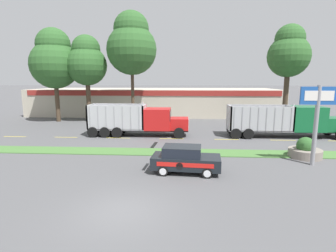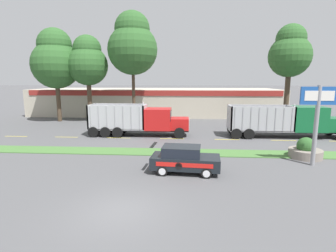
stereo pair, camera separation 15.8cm
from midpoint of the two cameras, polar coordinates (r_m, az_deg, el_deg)
ground_plane at (r=12.36m, az=-10.31°, el=-17.73°), size 600.00×600.00×0.00m
grass_verge at (r=21.25m, az=-4.11°, el=-5.62°), size 120.00×2.11×0.06m
centre_line_2 at (r=31.30m, az=-30.51°, el=-1.99°), size 2.40×0.14×0.01m
centre_line_3 at (r=28.64m, az=-21.51°, el=-2.29°), size 2.40×0.14×0.01m
centre_line_4 at (r=26.82m, az=-10.98°, el=-2.56°), size 2.40×0.14×0.01m
centre_line_5 at (r=26.00m, az=0.63°, el=-2.77°), size 2.40×0.14×0.01m
centre_line_6 at (r=26.30m, az=12.48°, el=-2.86°), size 2.40×0.14×0.01m
centre_line_7 at (r=27.66m, az=23.61°, el=-2.84°), size 2.40×0.14×0.01m
dump_truck_lead at (r=27.33m, az=-4.93°, el=1.03°), size 10.33×2.76×3.58m
dump_truck_mid at (r=29.53m, az=26.28°, el=0.91°), size 11.99×2.77×3.43m
rally_car at (r=16.52m, az=3.42°, el=-7.19°), size 4.38×2.18×1.71m
store_sign_post at (r=19.88m, az=29.53°, el=2.99°), size 2.33×0.28×5.41m
stone_planter at (r=22.18m, az=27.51°, el=-4.71°), size 2.36×2.36×1.55m
store_building_backdrop at (r=45.57m, az=-2.86°, el=5.40°), size 40.29×12.10×4.29m
tree_behind_left at (r=39.84m, az=-23.61°, el=13.04°), size 6.50×6.50×12.69m
tree_behind_centre at (r=34.46m, az=24.71°, el=14.30°), size 4.82×4.82×12.09m
tree_behind_right at (r=38.07m, az=-17.41°, el=13.21°), size 5.38×5.38×11.74m
tree_behind_far_right at (r=36.67m, az=-8.05°, el=17.13°), size 6.64×6.64×14.71m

